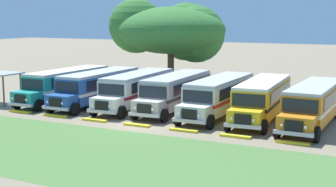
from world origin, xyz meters
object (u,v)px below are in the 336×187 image
at_px(parked_bus_slot_5, 262,97).
at_px(broad_shade_tree, 173,31).
at_px(parked_bus_slot_3, 176,90).
at_px(parked_bus_slot_4, 219,94).
at_px(parked_bus_slot_1, 98,86).
at_px(parked_bus_slot_6, 314,103).
at_px(parked_bus_slot_0, 66,84).
at_px(parked_bus_slot_2, 137,88).

distance_m(parked_bus_slot_5, broad_shade_tree, 19.81).
distance_m(parked_bus_slot_3, broad_shade_tree, 15.33).
bearing_deg(parked_bus_slot_4, parked_bus_slot_3, -96.32).
bearing_deg(parked_bus_slot_1, broad_shade_tree, 177.95).
height_order(parked_bus_slot_4, broad_shade_tree, broad_shade_tree).
distance_m(parked_bus_slot_1, parked_bus_slot_4, 10.95).
relative_size(parked_bus_slot_4, parked_bus_slot_6, 1.00).
height_order(parked_bus_slot_3, broad_shade_tree, broad_shade_tree).
distance_m(parked_bus_slot_0, parked_bus_slot_6, 21.49).
bearing_deg(parked_bus_slot_5, parked_bus_slot_0, -91.92).
height_order(parked_bus_slot_1, parked_bus_slot_6, same).
bearing_deg(parked_bus_slot_4, parked_bus_slot_0, -88.53).
xyz_separation_m(parked_bus_slot_6, broad_shade_tree, (-17.65, 13.92, 4.41)).
distance_m(parked_bus_slot_5, parked_bus_slot_6, 3.82).
bearing_deg(broad_shade_tree, parked_bus_slot_4, -52.09).
distance_m(parked_bus_slot_0, broad_shade_tree, 15.10).
bearing_deg(parked_bus_slot_4, parked_bus_slot_5, 91.18).
distance_m(parked_bus_slot_0, parked_bus_slot_5, 17.71).
distance_m(parked_bus_slot_2, parked_bus_slot_6, 14.48).
xyz_separation_m(parked_bus_slot_3, parked_bus_slot_6, (11.02, -0.82, 0.00)).
relative_size(parked_bus_slot_3, parked_bus_slot_4, 1.00).
height_order(parked_bus_slot_1, parked_bus_slot_2, same).
distance_m(parked_bus_slot_0, parked_bus_slot_2, 7.04).
distance_m(parked_bus_slot_0, parked_bus_slot_3, 10.50).
relative_size(parked_bus_slot_1, parked_bus_slot_5, 0.99).
height_order(parked_bus_slot_0, parked_bus_slot_5, same).
distance_m(parked_bus_slot_4, parked_bus_slot_6, 7.14).
bearing_deg(parked_bus_slot_3, parked_bus_slot_5, 84.82).
xyz_separation_m(parked_bus_slot_5, broad_shade_tree, (-13.86, 13.44, 4.41)).
xyz_separation_m(parked_bus_slot_5, parked_bus_slot_6, (3.79, -0.47, 0.00)).
xyz_separation_m(parked_bus_slot_2, parked_bus_slot_6, (14.47, -0.47, 0.00)).
xyz_separation_m(parked_bus_slot_1, parked_bus_slot_2, (3.60, 0.46, 0.00)).
bearing_deg(parked_bus_slot_6, parked_bus_slot_4, -91.67).
bearing_deg(parked_bus_slot_1, parked_bus_slot_0, -89.99).
xyz_separation_m(parked_bus_slot_1, parked_bus_slot_3, (7.05, 0.80, 0.00)).
relative_size(parked_bus_slot_4, parked_bus_slot_5, 0.99).
relative_size(parked_bus_slot_1, parked_bus_slot_3, 1.00).
xyz_separation_m(parked_bus_slot_0, parked_bus_slot_2, (7.02, 0.48, 0.00)).
bearing_deg(parked_bus_slot_2, parked_bus_slot_5, 86.63).
height_order(parked_bus_slot_1, parked_bus_slot_3, same).
bearing_deg(parked_bus_slot_0, broad_shade_tree, 165.05).
bearing_deg(parked_bus_slot_6, parked_bus_slot_5, -95.58).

